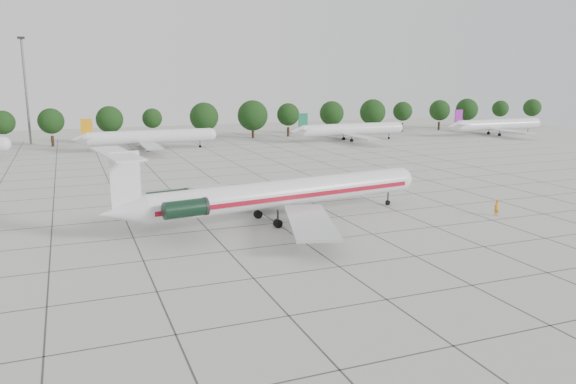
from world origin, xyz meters
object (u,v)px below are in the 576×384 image
object	(u,v)px
main_airliner	(272,194)
bg_airliner_e	(497,125)
ground_crew	(496,208)
floodlight_mast	(25,85)
bg_airliner_c	(150,137)
bg_airliner_d	(351,130)

from	to	relation	value
main_airliner	bg_airliner_e	xyz separation A→B (m)	(90.68, 65.54, -0.40)
bg_airliner_e	main_airliner	bearing A→B (deg)	-144.14
ground_crew	floodlight_mast	world-z (taller)	floodlight_mast
ground_crew	floodlight_mast	bearing A→B (deg)	-71.74
floodlight_mast	main_airliner	bearing A→B (deg)	-71.99
ground_crew	bg_airliner_c	world-z (taller)	bg_airliner_c
ground_crew	bg_airliner_c	bearing A→B (deg)	-79.76
main_airliner	bg_airliner_c	world-z (taller)	main_airliner
main_airliner	bg_airliner_d	distance (m)	82.55
bg_airliner_c	floodlight_mast	distance (m)	35.62
bg_airliner_d	bg_airliner_e	xyz separation A→B (m)	(44.45, -2.85, 0.00)
bg_airliner_e	ground_crew	bearing A→B (deg)	-131.57
bg_airliner_c	bg_airliner_d	xyz separation A→B (m)	(50.27, -1.03, 0.00)
main_airliner	bg_airliner_e	bearing A→B (deg)	27.41
main_airliner	floodlight_mast	bearing A→B (deg)	99.56
main_airliner	bg_airliner_d	size ratio (longest dim) A/B	1.41
main_airliner	bg_airliner_e	world-z (taller)	main_airliner
bg_airliner_c	bg_airliner_e	distance (m)	94.80
bg_airliner_d	floodlight_mast	bearing A→B (deg)	163.18
bg_airliner_d	bg_airliner_e	world-z (taller)	same
main_airliner	ground_crew	xyz separation A→B (m)	(26.24, -7.12, -2.31)
main_airliner	ground_crew	world-z (taller)	main_airliner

